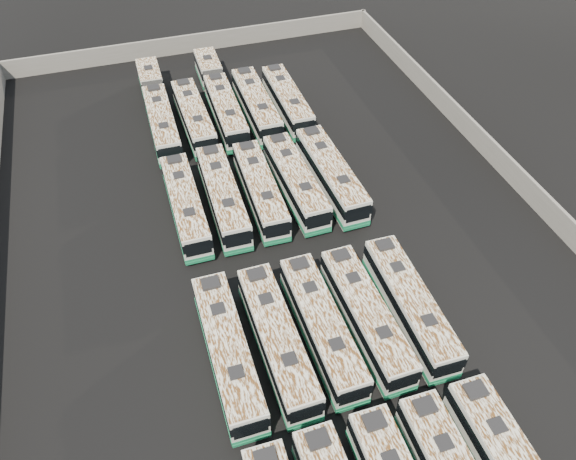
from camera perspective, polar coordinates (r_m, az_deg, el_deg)
The scene contains 17 objects.
ground at distance 44.78m, azimuth -0.28°, elevation -2.60°, with size 140.00×140.00×0.00m, color black.
perimeter_wall at distance 43.98m, azimuth -0.28°, elevation -1.62°, with size 45.20×73.20×2.20m.
bus_midfront_far_left at distance 37.45m, azimuth -6.11°, elevation -12.17°, with size 2.48×11.49×3.24m.
bus_midfront_left at distance 37.77m, azimuth -1.09°, elevation -11.10°, with size 2.52×11.40×3.20m.
bus_midfront_center at distance 38.48m, azimuth 3.46°, elevation -9.76°, with size 2.46×11.23×3.16m.
bus_midfront_right at distance 39.31m, azimuth 7.93°, elevation -8.65°, with size 2.57×11.20×3.14m.
bus_midfront_far_right at distance 40.44m, azimuth 12.26°, elevation -7.41°, with size 2.57×11.23×3.15m.
bus_midback_far_left at distance 47.45m, azimuth -10.36°, elevation 2.49°, with size 2.40×11.10×3.12m.
bus_midback_left at distance 47.78m, azimuth -6.62°, elevation 3.44°, with size 2.65×11.46×3.22m.
bus_midback_center at distance 48.26m, azimuth -2.84°, elevation 4.13°, with size 2.62×11.11×3.11m.
bus_midback_right at distance 49.00m, azimuth 0.75°, elevation 4.96°, with size 2.63×11.30×3.17m.
bus_midback_far_right at distance 49.80m, azimuth 4.38°, elevation 5.64°, with size 2.71×11.65×3.27m.
bus_back_far_left at distance 60.08m, azimuth -13.08°, elevation 11.99°, with size 2.59×17.21×3.12m.
bus_back_left at distance 57.92m, azimuth -9.53°, elevation 11.24°, with size 2.51×11.13×3.13m.
bus_back_center at distance 60.88m, azimuth -6.94°, elevation 13.32°, with size 2.73×17.36×3.14m.
bus_back_right at distance 58.94m, azimuth -3.22°, elevation 12.50°, with size 2.53×11.49×3.23m.
bus_back_far_right at distance 59.72m, azimuth -0.07°, elevation 12.98°, with size 2.44×11.09×3.12m.
Camera 1 is at (-9.22, -29.08, 32.79)m, focal length 35.00 mm.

